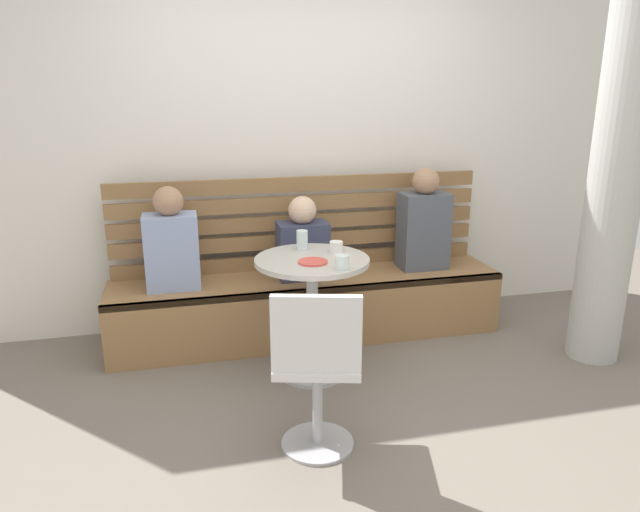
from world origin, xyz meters
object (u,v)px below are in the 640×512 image
person_child_middle (303,243)px  cup_ceramic_white (336,247)px  booth_bench (308,307)px  person_adult (424,224)px  white_chair (317,366)px  cup_glass_short (342,262)px  cup_glass_tall (302,240)px  plate_small (313,262)px  person_child_left (171,244)px  cafe_table (312,294)px

person_child_middle → cup_ceramic_white: size_ratio=7.10×
booth_bench → person_adult: person_adult is taller
booth_bench → person_adult: 1.01m
white_chair → person_adult: size_ratio=1.17×
cup_ceramic_white → cup_glass_short: size_ratio=1.00×
booth_bench → person_child_middle: bearing=163.7°
cup_glass_tall → plate_small: 0.30m
person_child_left → person_child_middle: 0.87m
person_child_left → cup_glass_tall: person_child_left is taller
booth_bench → cafe_table: 0.62m
booth_bench → cup_ceramic_white: cup_ceramic_white is taller
person_adult → plate_small: 1.17m
person_child_left → cafe_table: bearing=-33.9°
person_child_left → cup_glass_tall: bearing=-23.1°
booth_bench → cup_ceramic_white: size_ratio=33.75×
person_child_middle → plate_small: bearing=-96.9°
plate_small → cafe_table: bearing=80.2°
person_adult → plate_small: bearing=-145.9°
booth_bench → plate_small: bearing=-100.2°
cafe_table → cup_glass_short: 0.38m
cafe_table → plate_small: bearing=-99.8°
booth_bench → person_child_middle: size_ratio=4.75×
white_chair → cafe_table: bearing=78.5°
cafe_table → cup_glass_short: cup_glass_short is taller
cup_glass_tall → person_child_left: bearing=156.9°
booth_bench → person_adult: bearing=1.8°
cup_glass_short → person_child_middle: bearing=93.8°
cafe_table → cup_ceramic_white: (0.17, 0.08, 0.26)m
white_chair → cup_glass_short: bearing=63.8°
booth_bench → white_chair: size_ratio=3.18×
person_child_left → cup_glass_tall: (0.79, -0.34, 0.06)m
person_adult → cup_ceramic_white: (-0.78, -0.48, 0.01)m
cup_glass_tall → cup_ceramic_white: size_ratio=1.50×
white_chair → person_child_middle: size_ratio=1.50×
person_adult → cup_glass_short: person_adult is taller
person_adult → person_child_middle: size_ratio=1.28×
person_child_left → person_child_middle: size_ratio=1.18×
booth_bench → white_chair: 1.40m
white_chair → plate_small: 0.79m
cup_glass_tall → cup_ceramic_white: cup_glass_tall is taller
booth_bench → person_adult: (0.86, 0.03, 0.54)m
person_adult → white_chair: bearing=-129.1°
cup_glass_short → plate_small: cup_glass_short is taller
person_adult → plate_small: size_ratio=4.28×
plate_small → person_child_left: bearing=141.2°
person_child_left → cup_glass_tall: 0.86m
booth_bench → cup_glass_short: bearing=-88.8°
booth_bench → cup_glass_tall: size_ratio=22.50×
cup_ceramic_white → cup_glass_short: bearing=-99.8°
person_adult → person_child_middle: 0.90m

